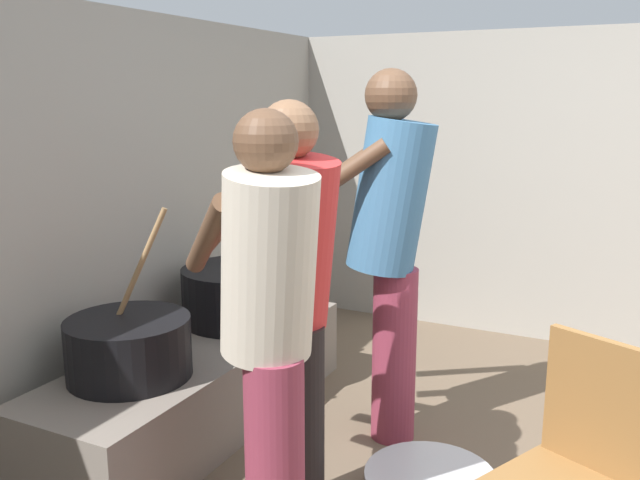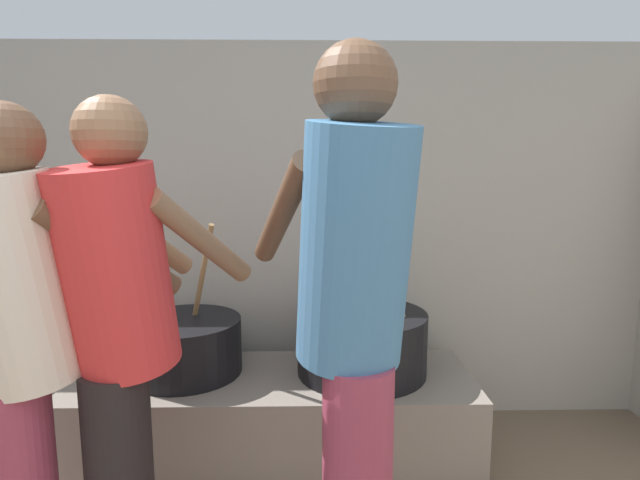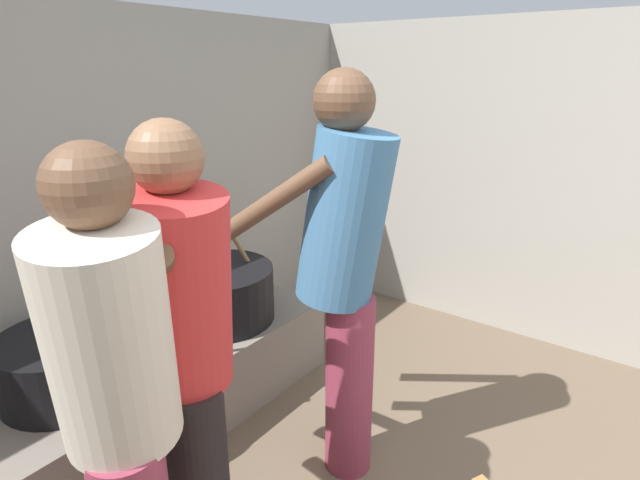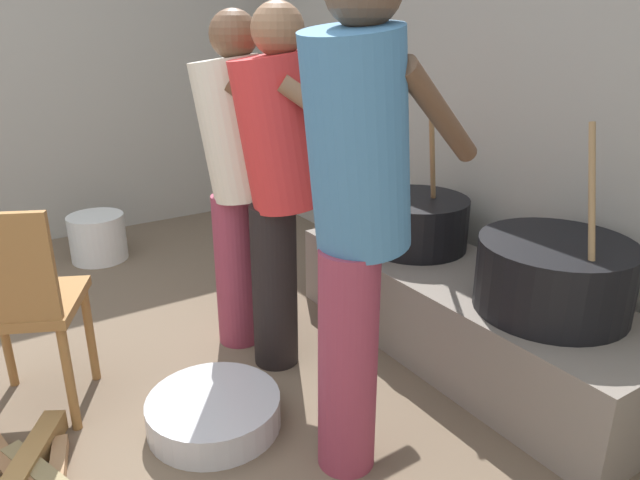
# 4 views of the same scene
# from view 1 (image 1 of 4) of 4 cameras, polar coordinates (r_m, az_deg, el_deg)

# --- Properties ---
(block_enclosure_rear) EXTENTS (5.03, 0.20, 1.96)m
(block_enclosure_rear) POSITION_cam_1_polar(r_m,az_deg,el_deg) (3.21, -22.13, 0.84)
(block_enclosure_rear) COLOR #9E998E
(block_enclosure_rear) RESTS_ON ground_plane
(hearth_ledge) EXTENTS (1.81, 0.60, 0.40)m
(hearth_ledge) POSITION_cam_1_polar(r_m,az_deg,el_deg) (3.35, -10.17, -12.00)
(hearth_ledge) COLOR slate
(hearth_ledge) RESTS_ON ground_plane
(cooking_pot_main) EXTENTS (0.52, 0.52, 0.71)m
(cooking_pot_main) POSITION_cam_1_polar(r_m,az_deg,el_deg) (2.97, -15.84, -8.72)
(cooking_pot_main) COLOR black
(cooking_pot_main) RESTS_ON hearth_ledge
(cooking_pot_secondary) EXTENTS (0.59, 0.59, 0.74)m
(cooking_pot_secondary) POSITION_cam_1_polar(r_m,az_deg,el_deg) (3.56, -6.86, -4.55)
(cooking_pot_secondary) COLOR black
(cooking_pot_secondary) RESTS_ON hearth_ledge
(cook_in_blue_shirt) EXTENTS (0.53, 0.75, 1.67)m
(cook_in_blue_shirt) POSITION_cam_1_polar(r_m,az_deg,el_deg) (2.97, 5.87, 0.47)
(cook_in_blue_shirt) COLOR #8C3347
(cook_in_blue_shirt) RESTS_ON ground_plane
(cook_in_cream_shirt) EXTENTS (0.65, 0.70, 1.52)m
(cook_in_cream_shirt) POSITION_cam_1_polar(r_m,az_deg,el_deg) (2.19, -4.31, -6.38)
(cook_in_cream_shirt) COLOR #8C3347
(cook_in_cream_shirt) RESTS_ON ground_plane
(cook_in_red_shirt) EXTENTS (0.59, 0.72, 1.55)m
(cook_in_red_shirt) POSITION_cam_1_polar(r_m,az_deg,el_deg) (2.43, -2.42, -4.08)
(cook_in_red_shirt) COLOR black
(cook_in_red_shirt) RESTS_ON ground_plane
(chair_brown_wood) EXTENTS (0.53, 0.53, 0.88)m
(chair_brown_wood) POSITION_cam_1_polar(r_m,az_deg,el_deg) (2.15, 21.04, -18.42)
(chair_brown_wood) COLOR olive
(chair_brown_wood) RESTS_ON ground_plane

